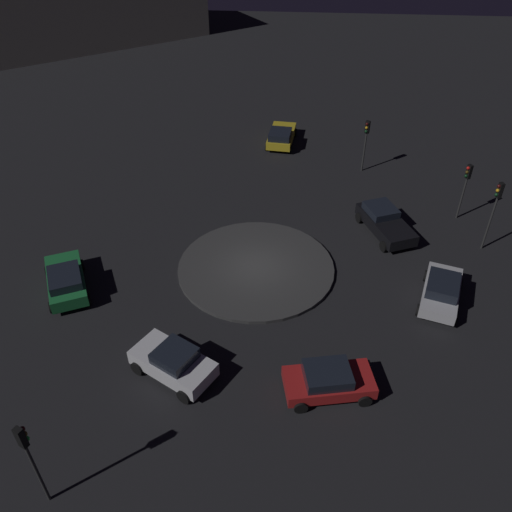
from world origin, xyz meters
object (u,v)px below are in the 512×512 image
(car_yellow, at_px, (281,136))
(traffic_light_southeast, at_px, (466,181))
(traffic_light_south, at_px, (495,203))
(car_red, at_px, (328,380))
(traffic_light_southeast_near, at_px, (366,136))
(car_black, at_px, (385,222))
(traffic_light_northwest, at_px, (28,451))
(car_white, at_px, (173,362))
(store_building, at_px, (65,8))
(car_green, at_px, (66,280))
(car_silver, at_px, (442,291))

(car_yellow, xyz_separation_m, traffic_light_southeast, (-9.63, -11.73, 1.99))
(car_yellow, bearing_deg, traffic_light_south, -130.32)
(car_red, bearing_deg, traffic_light_southeast, -132.34)
(car_red, relative_size, traffic_light_south, 0.93)
(traffic_light_south, height_order, traffic_light_southeast_near, traffic_light_south)
(car_black, distance_m, car_yellow, 13.49)
(traffic_light_south, bearing_deg, traffic_light_northwest, 27.81)
(car_black, xyz_separation_m, car_white, (-12.08, 10.64, 0.04))
(car_yellow, xyz_separation_m, car_red, (-24.09, -3.10, 0.00))
(traffic_light_south, bearing_deg, car_white, 20.78)
(traffic_light_southeast_near, bearing_deg, store_building, -102.14)
(car_yellow, height_order, store_building, store_building)
(car_black, relative_size, traffic_light_southeast_near, 1.25)
(car_yellow, relative_size, car_white, 1.02)
(car_yellow, bearing_deg, car_red, -167.27)
(car_green, distance_m, store_building, 46.36)
(car_red, xyz_separation_m, traffic_light_southeast_near, (20.23, -3.00, 2.04))
(car_yellow, bearing_deg, car_black, -144.02)
(car_green, bearing_deg, traffic_light_northwest, 171.35)
(car_silver, relative_size, traffic_light_northwest, 1.00)
(car_white, bearing_deg, car_red, -153.55)
(car_silver, bearing_deg, car_black, -143.01)
(car_silver, xyz_separation_m, traffic_light_northwest, (-12.03, 16.34, 2.34))
(traffic_light_south, height_order, store_building, store_building)
(car_black, xyz_separation_m, car_green, (-6.92, 17.52, -0.01))
(car_black, distance_m, car_white, 16.10)
(car_green, relative_size, traffic_light_northwest, 1.04)
(traffic_light_south, bearing_deg, traffic_light_southeast, -89.12)
(car_yellow, relative_size, traffic_light_southeast_near, 1.12)
(car_yellow, relative_size, traffic_light_south, 0.97)
(car_black, bearing_deg, car_white, -64.02)
(car_red, bearing_deg, car_black, -118.30)
(car_green, height_order, car_silver, car_silver)
(car_yellow, xyz_separation_m, store_building, (25.01, 26.24, 3.17))
(traffic_light_southeast_near, bearing_deg, car_green, -19.19)
(traffic_light_south, relative_size, store_building, 0.14)
(car_silver, bearing_deg, traffic_light_southeast, 179.13)
(car_white, xyz_separation_m, traffic_light_northwest, (-6.12, 3.44, 2.29))
(car_yellow, xyz_separation_m, traffic_light_northwest, (-29.81, 7.23, 2.38))
(car_yellow, distance_m, traffic_light_southeast_near, 7.50)
(car_red, height_order, traffic_light_south, traffic_light_south)
(traffic_light_south, bearing_deg, car_yellow, -58.62)
(traffic_light_northwest, relative_size, store_building, 0.14)
(car_black, distance_m, car_red, 13.03)
(traffic_light_northwest, height_order, store_building, store_building)
(car_red, distance_m, traffic_light_southeast, 16.96)
(car_yellow, relative_size, car_green, 0.95)
(car_silver, xyz_separation_m, car_red, (-6.32, 6.01, -0.04))
(car_green, height_order, traffic_light_northwest, traffic_light_northwest)
(car_black, relative_size, traffic_light_south, 1.08)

